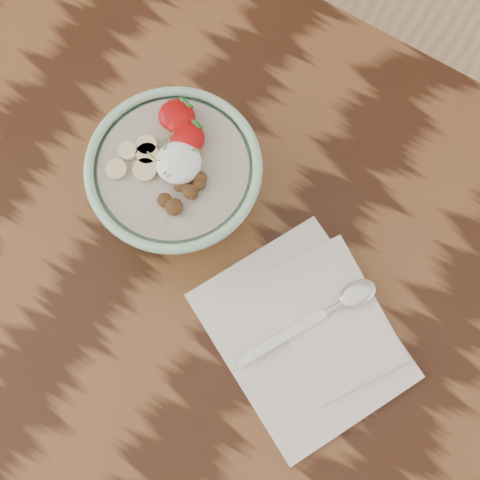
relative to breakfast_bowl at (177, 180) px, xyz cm
name	(u,v)px	position (x,y,z in cm)	size (l,w,h in cm)	color
table	(140,252)	(-3.11, -7.79, -16.53)	(160.00, 90.00, 75.00)	black
breakfast_bowl	(177,180)	(0.00, 0.00, 0.00)	(21.25, 21.25, 14.00)	#97CBA5
napkin	(308,332)	(23.60, -6.49, -6.59)	(31.03, 28.82, 1.53)	silver
spoon	(339,305)	(25.10, -1.73, -5.26)	(11.52, 18.80, 1.05)	silver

